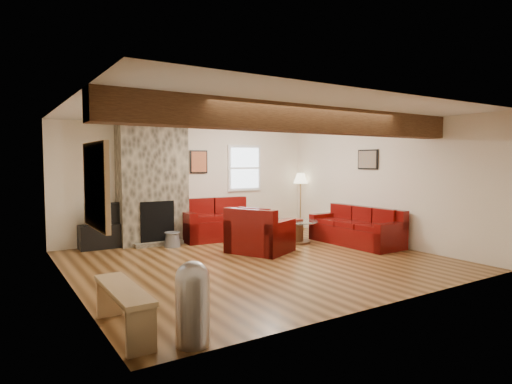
# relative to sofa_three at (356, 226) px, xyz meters

# --- Properties ---
(room) EXTENTS (8.00, 8.00, 8.00)m
(room) POSITION_rel_sofa_three_xyz_m (-2.48, -0.15, 0.87)
(room) COLOR #513015
(room) RESTS_ON ground
(floor) EXTENTS (6.00, 6.00, 0.00)m
(floor) POSITION_rel_sofa_three_xyz_m (-2.48, -0.15, -0.38)
(floor) COLOR #513015
(floor) RESTS_ON ground
(oak_beam) EXTENTS (6.00, 0.36, 0.38)m
(oak_beam) POSITION_rel_sofa_three_xyz_m (-2.48, -1.40, 1.93)
(oak_beam) COLOR #311C0E
(oak_beam) RESTS_ON room
(chimney_breast) EXTENTS (1.40, 0.67, 2.50)m
(chimney_breast) POSITION_rel_sofa_three_xyz_m (-3.48, 2.34, 0.84)
(chimney_breast) COLOR #343028
(chimney_breast) RESTS_ON floor
(back_window) EXTENTS (0.90, 0.08, 1.10)m
(back_window) POSITION_rel_sofa_three_xyz_m (-1.13, 2.56, 1.17)
(back_window) COLOR white
(back_window) RESTS_ON room
(hatch_window) EXTENTS (0.08, 1.00, 0.90)m
(hatch_window) POSITION_rel_sofa_three_xyz_m (-5.44, -1.65, 1.07)
(hatch_window) COLOR tan
(hatch_window) RESTS_ON room
(ceiling_dome) EXTENTS (0.40, 0.40, 0.18)m
(ceiling_dome) POSITION_rel_sofa_three_xyz_m (-1.58, 0.75, 2.06)
(ceiling_dome) COLOR white
(ceiling_dome) RESTS_ON room
(artwork_back) EXTENTS (0.42, 0.06, 0.52)m
(artwork_back) POSITION_rel_sofa_three_xyz_m (-2.33, 2.56, 1.32)
(artwork_back) COLOR black
(artwork_back) RESTS_ON room
(artwork_right) EXTENTS (0.06, 0.55, 0.42)m
(artwork_right) POSITION_rel_sofa_three_xyz_m (0.48, 0.15, 1.37)
(artwork_right) COLOR black
(artwork_right) RESTS_ON room
(sofa_three) EXTENTS (0.88, 1.99, 0.76)m
(sofa_three) POSITION_rel_sofa_three_xyz_m (0.00, 0.00, 0.00)
(sofa_three) COLOR #4A0509
(sofa_three) RESTS_ON floor
(loveseat) EXTENTS (1.73, 1.08, 0.88)m
(loveseat) POSITION_rel_sofa_three_xyz_m (-2.10, 2.08, 0.06)
(loveseat) COLOR #4A0509
(loveseat) RESTS_ON floor
(armchair_red) EXTENTS (1.29, 1.35, 0.85)m
(armchair_red) POSITION_rel_sofa_three_xyz_m (-2.07, 0.42, 0.04)
(armchair_red) COLOR #4A0509
(armchair_red) RESTS_ON floor
(coffee_table) EXTENTS (0.95, 0.95, 0.49)m
(coffee_table) POSITION_rel_sofa_three_xyz_m (-0.93, 0.81, -0.15)
(coffee_table) COLOR #482917
(coffee_table) RESTS_ON floor
(tv_cabinet) EXTENTS (0.95, 0.38, 0.47)m
(tv_cabinet) POSITION_rel_sofa_three_xyz_m (-4.47, 2.38, -0.14)
(tv_cabinet) COLOR black
(tv_cabinet) RESTS_ON floor
(television) EXTENTS (0.75, 0.10, 0.43)m
(television) POSITION_rel_sofa_three_xyz_m (-4.47, 2.38, 0.31)
(television) COLOR black
(television) RESTS_ON tv_cabinet
(floor_lamp) EXTENTS (0.36, 0.36, 1.42)m
(floor_lamp) POSITION_rel_sofa_three_xyz_m (0.31, 2.22, 0.83)
(floor_lamp) COLOR #B18A4A
(floor_lamp) RESTS_ON floor
(pine_bench) EXTENTS (0.29, 1.23, 0.46)m
(pine_bench) POSITION_rel_sofa_three_xyz_m (-5.31, -2.08, -0.15)
(pine_bench) COLOR tan
(pine_bench) RESTS_ON floor
(pedal_bin) EXTENTS (0.36, 0.36, 0.79)m
(pedal_bin) POSITION_rel_sofa_three_xyz_m (-4.84, -2.70, 0.02)
(pedal_bin) COLOR #B2B3B7
(pedal_bin) RESTS_ON floor
(coal_bucket) EXTENTS (0.32, 0.32, 0.30)m
(coal_bucket) POSITION_rel_sofa_three_xyz_m (-3.29, 1.78, -0.23)
(coal_bucket) COLOR slate
(coal_bucket) RESTS_ON floor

